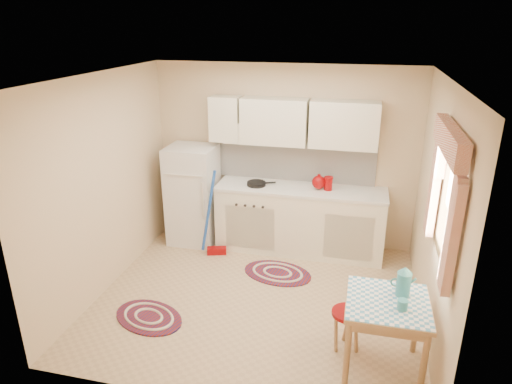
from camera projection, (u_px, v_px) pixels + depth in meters
room_shell at (277, 161)px, 4.90m from camera, size 3.64×3.60×2.52m
fridge at (193, 195)px, 6.44m from camera, size 0.65×0.60×1.40m
broom at (216, 214)px, 6.06m from camera, size 0.30×0.19×1.20m
base_cabinets at (300, 221)px, 6.25m from camera, size 2.25×0.60×0.88m
countertop at (301, 189)px, 6.09m from camera, size 2.27×0.62×0.04m
frying_pan at (256, 184)px, 6.15m from camera, size 0.33×0.33×0.05m
red_kettle at (319, 182)px, 5.99m from camera, size 0.25×0.23×0.20m
red_canister at (328, 184)px, 5.97m from camera, size 0.14×0.14×0.16m
table at (384, 336)px, 4.10m from camera, size 0.72×0.72×0.72m
stool at (346, 330)px, 4.41m from camera, size 0.32×0.32×0.42m
coffee_pot at (404, 281)px, 4.00m from camera, size 0.16×0.14×0.31m
mug at (402, 305)px, 3.84m from camera, size 0.10×0.10×0.10m
rug_center at (277, 273)px, 5.79m from camera, size 0.97×0.73×0.02m
rug_left at (149, 317)px, 4.93m from camera, size 0.97×0.81×0.02m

